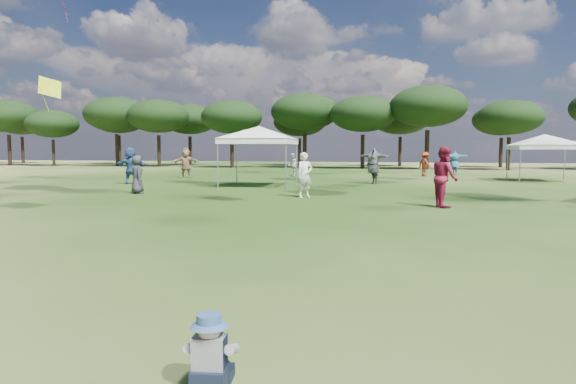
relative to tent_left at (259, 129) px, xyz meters
name	(u,v)px	position (x,y,z in m)	size (l,w,h in m)	color
tree_line	(417,112)	(7.95, 26.58, 2.67)	(108.78, 17.63, 7.77)	black
tent_left	(259,129)	(0.00, 0.00, 0.00)	(6.70, 6.70, 3.18)	gray
tent_right	(544,137)	(14.43, 7.64, -0.25)	(6.68, 6.68, 2.93)	gray
toddler	(211,356)	(5.38, -19.02, -2.50)	(0.40, 0.44, 0.58)	black
festival_crowd	(359,167)	(4.49, 3.31, -1.87)	(28.80, 21.76, 1.91)	#2B5083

